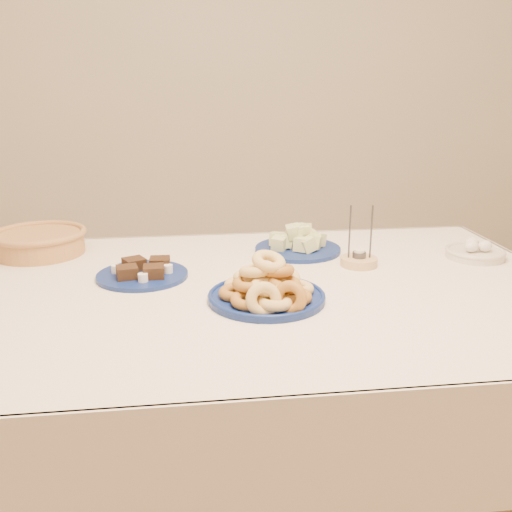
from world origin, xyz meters
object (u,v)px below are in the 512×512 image
at_px(brownie_plate, 143,273).
at_px(egg_bowl, 475,252).
at_px(wicker_basket, 39,241).
at_px(candle_holder, 359,260).
at_px(dining_table, 254,324).
at_px(donut_platter, 267,289).
at_px(melon_plate, 298,243).

bearing_deg(brownie_plate, egg_bowl, 3.10).
xyz_separation_m(wicker_basket, candle_holder, (0.95, -0.24, -0.02)).
relative_size(dining_table, egg_bowl, 8.06).
bearing_deg(donut_platter, dining_table, 100.58).
distance_m(melon_plate, wicker_basket, 0.81).
bearing_deg(candle_holder, dining_table, -157.02).
bearing_deg(donut_platter, egg_bowl, 22.01).
distance_m(dining_table, brownie_plate, 0.34).
bearing_deg(candle_holder, donut_platter, -141.23).
height_order(dining_table, brownie_plate, brownie_plate).
relative_size(melon_plate, wicker_basket, 0.91).
relative_size(donut_platter, candle_holder, 1.73).
xyz_separation_m(dining_table, wicker_basket, (-0.62, 0.38, 0.15)).
bearing_deg(egg_bowl, brownie_plate, -176.90).
xyz_separation_m(donut_platter, brownie_plate, (-0.31, 0.22, -0.02)).
xyz_separation_m(donut_platter, melon_plate, (0.16, 0.41, -0.01)).
height_order(melon_plate, candle_holder, candle_holder).
xyz_separation_m(melon_plate, wicker_basket, (-0.80, 0.08, 0.01)).
bearing_deg(egg_bowl, wicker_basket, 170.79).
relative_size(dining_table, melon_plate, 4.95).
bearing_deg(brownie_plate, melon_plate, 22.07).
xyz_separation_m(donut_platter, candle_holder, (0.31, 0.25, -0.02)).
bearing_deg(candle_holder, melon_plate, 131.77).
height_order(dining_table, candle_holder, candle_holder).
bearing_deg(donut_platter, brownie_plate, 144.62).
bearing_deg(wicker_basket, candle_holder, -14.36).
distance_m(donut_platter, candle_holder, 0.40).
bearing_deg(melon_plate, wicker_basket, 174.49).
bearing_deg(dining_table, brownie_plate, 158.71).
relative_size(wicker_basket, candle_holder, 2.10).
distance_m(brownie_plate, candle_holder, 0.62).
relative_size(dining_table, wicker_basket, 4.52).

